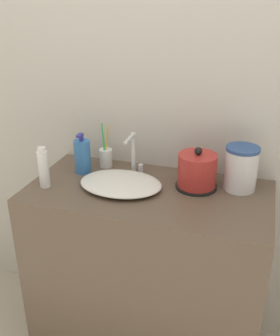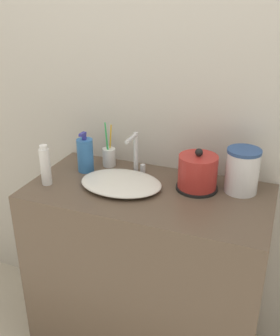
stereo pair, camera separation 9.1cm
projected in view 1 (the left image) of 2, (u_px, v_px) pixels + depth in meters
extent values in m
cube|color=beige|center=(167.00, 84.00, 1.78)|extent=(6.00, 0.04, 2.60)
cube|color=brown|center=(147.00, 273.00, 1.88)|extent=(1.05, 0.53, 0.90)
ellipsoid|color=silver|center=(121.00, 183.00, 1.71)|extent=(0.36, 0.27, 0.04)
cylinder|color=silver|center=(134.00, 152.00, 1.83)|extent=(0.02, 0.02, 0.19)
cylinder|color=silver|center=(129.00, 139.00, 1.75)|extent=(0.02, 0.11, 0.02)
cylinder|color=silver|center=(141.00, 168.00, 1.85)|extent=(0.02, 0.02, 0.04)
cylinder|color=black|center=(196.00, 186.00, 1.72)|extent=(0.18, 0.18, 0.01)
cylinder|color=#B22D28|center=(197.00, 171.00, 1.69)|extent=(0.17, 0.17, 0.15)
sphere|color=black|center=(198.00, 151.00, 1.65)|extent=(0.03, 0.03, 0.03)
cylinder|color=silver|center=(106.00, 158.00, 1.91)|extent=(0.06, 0.06, 0.09)
cylinder|color=green|center=(104.00, 145.00, 1.87)|extent=(0.02, 0.01, 0.15)
cylinder|color=green|center=(104.00, 142.00, 1.87)|extent=(0.02, 0.01, 0.19)
cylinder|color=yellow|center=(107.00, 142.00, 1.88)|extent=(0.03, 0.02, 0.18)
cylinder|color=#3370B7|center=(83.00, 157.00, 1.83)|extent=(0.08, 0.08, 0.16)
cylinder|color=#333399|center=(81.00, 138.00, 1.80)|extent=(0.02, 0.02, 0.02)
cube|color=#333399|center=(80.00, 135.00, 1.78)|extent=(0.02, 0.04, 0.01)
cylinder|color=white|center=(44.00, 169.00, 1.69)|extent=(0.05, 0.05, 0.17)
cylinder|color=white|center=(42.00, 149.00, 1.66)|extent=(0.03, 0.03, 0.02)
cylinder|color=silver|center=(241.00, 170.00, 1.67)|extent=(0.14, 0.14, 0.18)
cylinder|color=#2D4C84|center=(243.00, 149.00, 1.64)|extent=(0.14, 0.14, 0.01)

